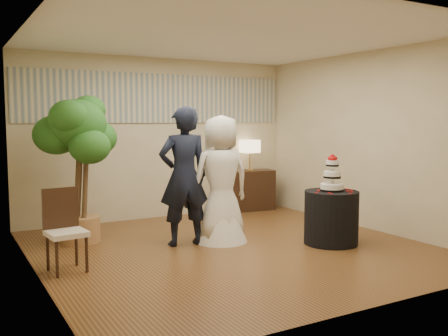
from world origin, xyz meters
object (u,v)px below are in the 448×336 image
bride (221,179)px  ficus_tree (78,167)px  groom (184,176)px  table_lamp (250,155)px  wedding_cake (332,173)px  console (249,190)px  side_chair (66,231)px  cake_table (331,217)px

bride → ficus_tree: (-1.75, 0.96, 0.17)m
groom → table_lamp: groom is taller
wedding_cake → console: 2.86m
wedding_cake → bride: bearing=145.3°
console → ficus_tree: size_ratio=0.43×
ficus_tree → console: bearing=15.0°
bride → ficus_tree: size_ratio=0.84×
wedding_cake → table_lamp: (0.41, 2.77, 0.06)m
side_chair → groom: bearing=8.6°
bride → ficus_tree: ficus_tree is taller
bride → table_lamp: bearing=-129.8°
cake_table → console: (0.41, 2.77, 0.01)m
wedding_cake → side_chair: wedding_cake is taller
bride → table_lamp: 2.53m
ficus_tree → cake_table: bearing=-31.3°
ficus_tree → wedding_cake: bearing=-31.3°
bride → table_lamp: (1.68, 1.88, 0.16)m
bride → cake_table: (1.27, -0.88, -0.53)m
console → groom: bearing=-133.6°
cake_table → table_lamp: size_ratio=1.29×
wedding_cake → table_lamp: table_lamp is taller
groom → console: size_ratio=2.08×
bride → cake_table: bearing=147.2°
bride → table_lamp: size_ratio=3.10×
bride → console: 2.58m
cake_table → ficus_tree: (-3.03, 1.84, 0.69)m
groom → wedding_cake: 2.05m
table_lamp → side_chair: 4.55m
wedding_cake → table_lamp: bearing=81.5°
cake_table → groom: bearing=152.1°
bride → wedding_cake: 1.55m
groom → table_lamp: bearing=-134.1°
ficus_tree → side_chair: (-0.47, -1.33, -0.59)m
cake_table → side_chair: size_ratio=0.79×
table_lamp → side_chair: bearing=-150.0°
cake_table → table_lamp: table_lamp is taller
groom → ficus_tree: ficus_tree is taller
groom → cake_table: 2.13m
side_chair → console: bearing=23.7°
wedding_cake → console: size_ratio=0.56×
wedding_cake → side_chair: bearing=171.7°
console → ficus_tree: (-3.44, -0.92, 0.68)m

